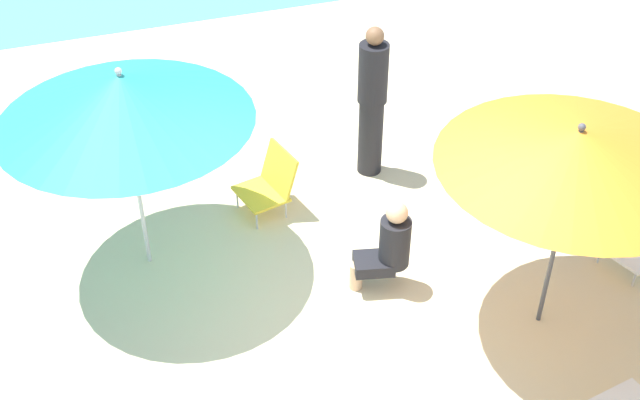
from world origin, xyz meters
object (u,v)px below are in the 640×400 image
object	(u,v)px
person_b	(372,102)
person_d	(596,192)
beach_chair_b	(270,182)
umbrella_teal	(123,98)
umbrella_orange	(577,148)
person_a	(388,245)

from	to	relation	value
person_b	person_d	distance (m)	2.41
person_b	person_d	bearing A→B (deg)	-169.85
beach_chair_b	person_b	size ratio (longest dim) A/B	0.40
beach_chair_b	person_b	world-z (taller)	person_b
umbrella_teal	person_b	world-z (taller)	umbrella_teal
umbrella_teal	person_b	bearing A→B (deg)	15.40
umbrella_orange	person_a	world-z (taller)	umbrella_orange
umbrella_orange	person_d	size ratio (longest dim) A/B	2.19
beach_chair_b	person_b	distance (m)	1.36
umbrella_orange	person_a	size ratio (longest dim) A/B	2.25
person_a	person_d	bearing A→B (deg)	-164.99
umbrella_orange	beach_chair_b	distance (m)	3.26
umbrella_orange	person_b	bearing A→B (deg)	102.28
person_a	person_b	world-z (taller)	person_b
umbrella_orange	person_b	xyz separation A→B (m)	(-0.57, 2.61, -0.96)
person_b	person_d	xyz separation A→B (m)	(1.66, -1.71, -0.37)
umbrella_orange	person_d	world-z (taller)	umbrella_orange
umbrella_teal	umbrella_orange	xyz separation A→B (m)	(3.12, -1.91, 0.02)
beach_chair_b	person_a	world-z (taller)	person_a
person_a	person_d	xyz separation A→B (m)	(2.20, 0.05, 0.01)
beach_chair_b	person_b	bearing A→B (deg)	-178.75
person_d	person_a	bearing A→B (deg)	-131.59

